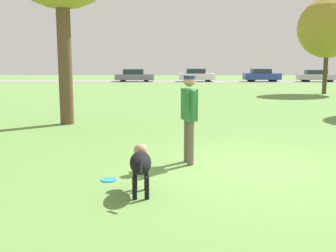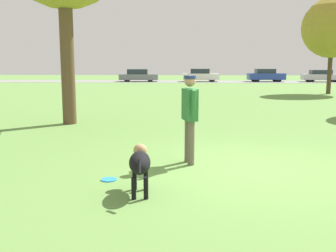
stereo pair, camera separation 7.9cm
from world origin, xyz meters
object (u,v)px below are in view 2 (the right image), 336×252
object	(u,v)px
frisbee	(109,180)
parked_car_white	(201,75)
dog	(140,163)
parked_car_grey	(139,76)
parked_car_blue	(266,75)
tree_far_right	(332,28)
parked_car_silver	(321,76)
person	(190,111)

from	to	relation	value
frisbee	parked_car_white	size ratio (longest dim) A/B	0.07
dog	parked_car_grey	xyz separation A→B (m)	(-4.79, 37.16, 0.18)
parked_car_grey	parked_car_blue	distance (m)	13.82
tree_far_right	parked_car_white	distance (m)	18.98
tree_far_right	parked_car_silver	xyz separation A→B (m)	(5.10, 17.13, -3.56)
dog	parked_car_silver	distance (m)	40.41
dog	parked_car_blue	world-z (taller)	parked_car_blue
dog	tree_far_right	size ratio (longest dim) A/B	0.18
parked_car_white	tree_far_right	bearing A→B (deg)	-65.82
tree_far_right	parked_car_white	size ratio (longest dim) A/B	1.57
parked_car_grey	parked_car_silver	distance (m)	19.71
parked_car_white	parked_car_grey	bearing A→B (deg)	-179.06
frisbee	parked_car_grey	distance (m)	36.76
parked_car_white	parked_car_silver	distance (m)	12.94
parked_car_grey	parked_car_white	bearing A→B (deg)	-0.74
person	parked_car_silver	size ratio (longest dim) A/B	0.42
tree_far_right	parked_car_blue	world-z (taller)	tree_far_right
parked_car_silver	parked_car_blue	bearing A→B (deg)	-177.81
parked_car_white	parked_car_silver	xyz separation A→B (m)	(12.94, 0.21, -0.04)
person	dog	bearing A→B (deg)	-37.14
frisbee	tree_far_right	world-z (taller)	tree_far_right
person	parked_car_blue	size ratio (longest dim) A/B	0.44
parked_car_white	parked_car_blue	bearing A→B (deg)	1.08
dog	parked_car_silver	xyz separation A→B (m)	(14.91, 37.56, 0.17)
person	parked_car_white	world-z (taller)	person
person	frisbee	xyz separation A→B (m)	(-1.37, -1.22, -1.03)
parked_car_blue	tree_far_right	bearing A→B (deg)	-89.64
tree_far_right	parked_car_silver	size ratio (longest dim) A/B	1.49
parked_car_white	parked_car_blue	xyz separation A→B (m)	(7.05, 0.22, 0.00)
parked_car_blue	parked_car_silver	size ratio (longest dim) A/B	0.96
person	parked_car_silver	world-z (taller)	person
parked_car_white	dog	bearing A→B (deg)	-93.71
dog	parked_car_blue	bearing A→B (deg)	-19.86
parked_car_white	parked_car_blue	distance (m)	7.05
person	tree_far_right	world-z (taller)	tree_far_right
dog	parked_car_blue	distance (m)	38.63
frisbee	parked_car_white	bearing A→B (deg)	85.97
dog	parked_car_white	size ratio (longest dim) A/B	0.28
dog	parked_car_silver	size ratio (longest dim) A/B	0.27
person	frisbee	distance (m)	2.10
person	parked_car_white	bearing A→B (deg)	162.96
dog	parked_car_white	world-z (taller)	parked_car_white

